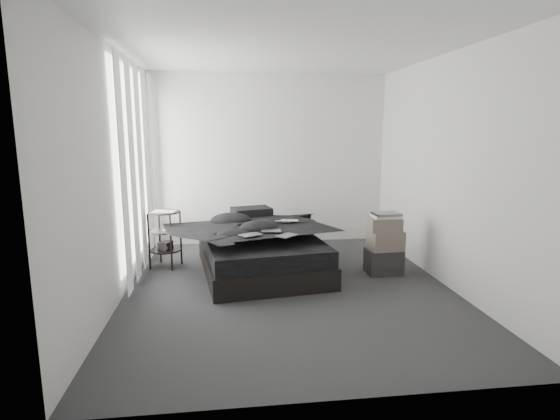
{
  "coord_description": "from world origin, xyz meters",
  "views": [
    {
      "loc": [
        -0.68,
        -4.64,
        1.76
      ],
      "look_at": [
        0.0,
        0.8,
        0.75
      ],
      "focal_mm": 28.0,
      "sensor_mm": 36.0,
      "label": 1
    }
  ],
  "objects": [
    {
      "name": "comic_b",
      "position": [
        -0.17,
        0.29,
        0.67
      ],
      "size": [
        0.24,
        0.17,
        0.01
      ],
      "primitive_type": "cube",
      "rotation": [
        0.0,
        0.0,
        -0.08
      ],
      "color": "black",
      "rests_on": "duvet"
    },
    {
      "name": "wall_front",
      "position": [
        0.0,
        -2.1,
        1.3
      ],
      "size": [
        3.6,
        0.01,
        2.6
      ],
      "primitive_type": "cube",
      "color": "white",
      "rests_on": "ground"
    },
    {
      "name": "pillow_upper",
      "position": [
        -0.33,
        1.34,
        0.63
      ],
      "size": [
        0.59,
        0.47,
        0.12
      ],
      "primitive_type": "cube",
      "rotation": [
        0.0,
        0.0,
        0.24
      ],
      "color": "black",
      "rests_on": "pillow_lower"
    },
    {
      "name": "comic_a",
      "position": [
        -0.42,
        0.12,
        0.67
      ],
      "size": [
        0.28,
        0.25,
        0.01
      ],
      "primitive_type": "cube",
      "rotation": [
        0.0,
        0.0,
        0.52
      ],
      "color": "black",
      "rests_on": "duvet"
    },
    {
      "name": "window_left",
      "position": [
        -1.78,
        0.9,
        1.35
      ],
      "size": [
        0.02,
        2.0,
        2.3
      ],
      "primitive_type": "cube",
      "color": "white",
      "rests_on": "wall_left"
    },
    {
      "name": "art_book_snake",
      "position": [
        1.25,
        0.36,
        0.75
      ],
      "size": [
        0.33,
        0.27,
        0.03
      ],
      "primitive_type": "cube",
      "rotation": [
        0.0,
        0.0,
        0.09
      ],
      "color": "silver",
      "rests_on": "art_book_white"
    },
    {
      "name": "bed",
      "position": [
        -0.26,
        0.64,
        0.13
      ],
      "size": [
        1.63,
        2.02,
        0.25
      ],
      "primitive_type": "cube",
      "rotation": [
        0.0,
        0.0,
        0.13
      ],
      "color": "black",
      "rests_on": "floor"
    },
    {
      "name": "duvet",
      "position": [
        -0.25,
        0.6,
        0.56
      ],
      "size": [
        1.56,
        1.75,
        0.22
      ],
      "primitive_type": "imported",
      "rotation": [
        0.0,
        0.0,
        0.13
      ],
      "color": "black",
      "rests_on": "mattress"
    },
    {
      "name": "art_book_white",
      "position": [
        1.24,
        0.37,
        0.72
      ],
      "size": [
        0.32,
        0.26,
        0.03
      ],
      "primitive_type": "cube",
      "rotation": [
        0.0,
        0.0,
        -0.01
      ],
      "color": "silver",
      "rests_on": "box_upper"
    },
    {
      "name": "papers",
      "position": [
        -1.47,
        0.96,
        0.73
      ],
      "size": [
        0.31,
        0.24,
        0.01
      ],
      "primitive_type": "cube",
      "rotation": [
        0.0,
        0.0,
        -0.14
      ],
      "color": "white",
      "rests_on": "side_stand"
    },
    {
      "name": "pillow_lower",
      "position": [
        -0.4,
        1.35,
        0.51
      ],
      "size": [
        0.6,
        0.45,
        0.13
      ],
      "primitive_type": "cube",
      "rotation": [
        0.0,
        0.0,
        0.13
      ],
      "color": "black",
      "rests_on": "mattress"
    },
    {
      "name": "laptop",
      "position": [
        0.07,
        0.73,
        0.68
      ],
      "size": [
        0.33,
        0.24,
        0.02
      ],
      "primitive_type": "imported",
      "rotation": [
        0.0,
        0.0,
        -0.18
      ],
      "color": "silver",
      "rests_on": "duvet"
    },
    {
      "name": "wall_left",
      "position": [
        -1.8,
        0.0,
        1.3
      ],
      "size": [
        0.01,
        4.2,
        2.6
      ],
      "primitive_type": "cube",
      "color": "white",
      "rests_on": "ground"
    },
    {
      "name": "box_mid",
      "position": [
        1.25,
        0.36,
        0.43
      ],
      "size": [
        0.41,
        0.33,
        0.24
      ],
      "primitive_type": "cube",
      "rotation": [
        0.0,
        0.0,
        0.06
      ],
      "color": "#6E6156",
      "rests_on": "box_lower"
    },
    {
      "name": "wall_back",
      "position": [
        0.0,
        2.1,
        1.3
      ],
      "size": [
        3.6,
        0.01,
        2.6
      ],
      "primitive_type": "cube",
      "color": "white",
      "rests_on": "ground"
    },
    {
      "name": "floor_books",
      "position": [
        -0.92,
        1.22,
        0.08
      ],
      "size": [
        0.24,
        0.27,
        0.16
      ],
      "primitive_type": "cube",
      "rotation": [
        0.0,
        0.0,
        -0.42
      ],
      "color": "black",
      "rests_on": "floor"
    },
    {
      "name": "curtain_left",
      "position": [
        -1.73,
        0.9,
        1.28
      ],
      "size": [
        0.06,
        2.12,
        2.48
      ],
      "primitive_type": "cube",
      "color": "white",
      "rests_on": "wall_left"
    },
    {
      "name": "ceiling",
      "position": [
        0.0,
        0.0,
        2.6
      ],
      "size": [
        3.6,
        4.2,
        0.01
      ],
      "primitive_type": "cube",
      "color": "white",
      "rests_on": "ground"
    },
    {
      "name": "floor",
      "position": [
        0.0,
        0.0,
        0.0
      ],
      "size": [
        3.6,
        4.2,
        0.01
      ],
      "primitive_type": "cube",
      "color": "#313234",
      "rests_on": "ground"
    },
    {
      "name": "side_stand",
      "position": [
        -1.47,
        0.98,
        0.36
      ],
      "size": [
        0.5,
        0.5,
        0.72
      ],
      "primitive_type": "cylinder",
      "rotation": [
        0.0,
        0.0,
        -0.31
      ],
      "color": "black",
      "rests_on": "floor"
    },
    {
      "name": "wall_right",
      "position": [
        1.8,
        0.0,
        1.3
      ],
      "size": [
        0.01,
        4.2,
        2.6
      ],
      "primitive_type": "cube",
      "color": "white",
      "rests_on": "ground"
    },
    {
      "name": "box_lower",
      "position": [
        1.24,
        0.37,
        0.15
      ],
      "size": [
        0.42,
        0.33,
        0.31
      ],
      "primitive_type": "cube",
      "rotation": [
        0.0,
        0.0,
        -0.01
      ],
      "color": "#242424",
      "rests_on": "floor"
    },
    {
      "name": "mattress",
      "position": [
        -0.26,
        0.64,
        0.35
      ],
      "size": [
        1.57,
        1.96,
        0.2
      ],
      "primitive_type": "cube",
      "rotation": [
        0.0,
        0.0,
        0.13
      ],
      "color": "black",
      "rests_on": "bed"
    },
    {
      "name": "comic_c",
      "position": [
        -0.02,
        0.04,
        0.68
      ],
      "size": [
        0.28,
        0.27,
        0.01
      ],
      "primitive_type": "cube",
      "rotation": [
        0.0,
        0.0,
        0.74
      ],
      "color": "black",
      "rests_on": "duvet"
    },
    {
      "name": "box_upper",
      "position": [
        1.23,
        0.37,
        0.63
      ],
      "size": [
        0.39,
        0.32,
        0.16
      ],
      "primitive_type": "cube",
      "rotation": [
        0.0,
        0.0,
        -0.06
      ],
      "color": "#6E6156",
      "rests_on": "box_mid"
    }
  ]
}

